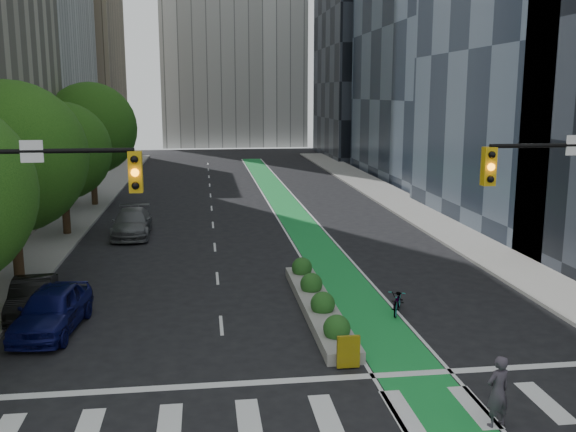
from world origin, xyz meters
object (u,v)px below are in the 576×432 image
object	(u,v)px
median_planter	(318,302)
parked_car_left_mid	(32,297)
parked_car_left_far	(132,223)
bicycle	(398,300)
cyclist	(498,391)
parked_car_left_near	(52,309)

from	to	relation	value
median_planter	parked_car_left_mid	bearing A→B (deg)	174.24
parked_car_left_far	bicycle	bearing A→B (deg)	-54.03
bicycle	cyclist	size ratio (longest dim) A/B	0.97
parked_car_left_far	median_planter	bearing A→B (deg)	-61.16
parked_car_left_near	parked_car_left_mid	size ratio (longest dim) A/B	1.15
cyclist	parked_car_left_near	xyz separation A→B (m)	(-12.48, 8.20, -0.13)
parked_car_left_near	parked_car_left_far	xyz separation A→B (m)	(1.13, 15.30, -0.04)
bicycle	parked_car_left_mid	bearing A→B (deg)	-163.22
bicycle	parked_car_left_far	bearing A→B (deg)	150.75
parked_car_left_mid	parked_car_left_far	bearing A→B (deg)	74.90
cyclist	parked_car_left_near	size ratio (longest dim) A/B	0.39
bicycle	parked_car_left_mid	xyz separation A→B (m)	(-13.70, 1.58, 0.20)
parked_car_left_near	median_planter	bearing A→B (deg)	11.19
parked_car_left_near	parked_car_left_mid	world-z (taller)	parked_car_left_near
parked_car_left_mid	parked_car_left_far	xyz separation A→B (m)	(2.27, 13.38, 0.09)
median_planter	bicycle	distance (m)	3.04
cyclist	parked_car_left_far	distance (m)	26.10
parked_car_left_mid	cyclist	bearing A→B (deg)	-42.07
median_planter	parked_car_left_mid	size ratio (longest dim) A/B	2.50
bicycle	parked_car_left_near	bearing A→B (deg)	-155.11
bicycle	parked_car_left_mid	world-z (taller)	parked_car_left_mid
cyclist	parked_car_left_mid	size ratio (longest dim) A/B	0.45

